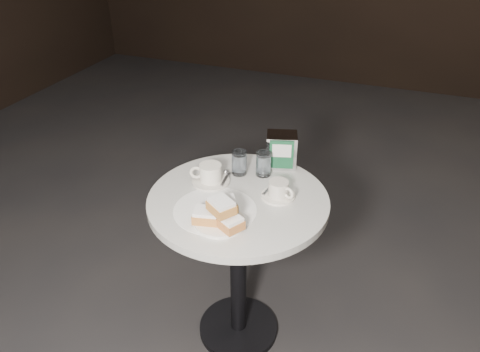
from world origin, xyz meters
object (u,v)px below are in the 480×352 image
Objects in this scene: coffee_cup_left at (210,175)px; napkin_dispenser at (281,150)px; coffee_cup_right at (279,190)px; beignet_plate at (220,215)px; cafe_table at (238,238)px; water_glass_left at (239,163)px; water_glass_right at (264,164)px.

napkin_dispenser is (0.23, 0.23, 0.04)m from coffee_cup_left.
beignet_plate is at bearing -96.73° from coffee_cup_right.
coffee_cup_right reaches higher than cafe_table.
cafe_table is at bearing -43.91° from coffee_cup_left.
coffee_cup_left is at bearing -128.22° from water_glass_left.
beignet_plate is 0.28m from coffee_cup_right.
cafe_table is at bearing -134.39° from coffee_cup_right.
cafe_table is 0.28m from coffee_cup_right.
cafe_table is at bearing -100.45° from water_glass_right.
coffee_cup_right is (0.14, 0.24, -0.01)m from beignet_plate.
cafe_table is 0.32m from water_glass_right.
coffee_cup_left is (-0.14, 0.06, 0.23)m from cafe_table.
coffee_cup_left is at bearing -150.69° from napkin_dispenser.
beignet_plate reaches higher than cafe_table.
coffee_cup_left is 1.95× the size of water_glass_left.
cafe_table is 0.41m from napkin_dispenser.
cafe_table is 3.79× the size of coffee_cup_left.
napkin_dispenser is at bearing 127.85° from coffee_cup_right.
cafe_table is 5.02× the size of napkin_dispenser.
water_glass_left is (-0.06, 0.35, 0.01)m from beignet_plate.
water_glass_left is (-0.06, 0.17, 0.25)m from cafe_table.
beignet_plate is 1.16× the size of coffee_cup_right.
water_glass_left reaches higher than coffee_cup_left.
water_glass_left is 0.98× the size of water_glass_right.
napkin_dispenser is at bearing 41.25° from water_glass_left.
cafe_table is 7.39× the size of water_glass_left.
coffee_cup_right is (0.29, -0.01, -0.00)m from coffee_cup_left.
cafe_table is 4.31× the size of coffee_cup_right.
beignet_plate reaches higher than coffee_cup_right.
napkin_dispenser reaches higher than coffee_cup_left.
water_glass_right is at bearing 84.98° from beignet_plate.
coffee_cup_left is at bearing -143.63° from water_glass_right.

